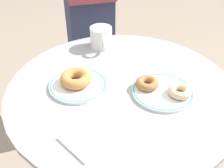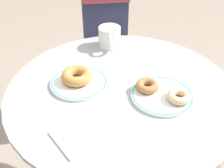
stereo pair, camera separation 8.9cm
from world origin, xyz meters
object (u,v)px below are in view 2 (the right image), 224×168
object	(u,v)px
plate_left	(79,83)
donut_old_fashioned	(77,76)
plate_right	(162,95)
donut_cinnamon	(147,86)
coffee_mug	(110,37)
paper_napkin	(76,137)
donut_glazed	(179,96)
cafe_table	(121,135)

from	to	relation	value
plate_left	donut_old_fashioned	size ratio (longest dim) A/B	1.83
plate_left	plate_right	size ratio (longest dim) A/B	0.98
plate_left	donut_old_fashioned	world-z (taller)	donut_old_fashioned
donut_old_fashioned	donut_cinnamon	size ratio (longest dim) A/B	1.40
plate_right	coffee_mug	size ratio (longest dim) A/B	1.69
paper_napkin	donut_old_fashioned	bearing A→B (deg)	124.88
plate_right	donut_cinnamon	world-z (taller)	donut_cinnamon
plate_left	coffee_mug	world-z (taller)	coffee_mug
donut_glazed	plate_right	bearing A→B (deg)	-178.60
donut_old_fashioned	paper_napkin	size ratio (longest dim) A/B	0.91
cafe_table	plate_left	world-z (taller)	plate_left
plate_right	donut_cinnamon	xyz separation A→B (m)	(-0.05, 0.00, 0.02)
cafe_table	donut_glazed	size ratio (longest dim) A/B	10.19
plate_right	donut_old_fashioned	distance (m)	0.29
plate_right	coffee_mug	bearing A→B (deg)	147.15
cafe_table	donut_old_fashioned	bearing A→B (deg)	-159.60
plate_right	donut_glazed	size ratio (longest dim) A/B	2.63
plate_right	plate_left	bearing A→B (deg)	-164.13
donut_cinnamon	plate_right	bearing A→B (deg)	-2.12
cafe_table	plate_left	distance (m)	0.29
plate_right	donut_cinnamon	bearing A→B (deg)	177.88
donut_cinnamon	coffee_mug	world-z (taller)	coffee_mug
donut_cinnamon	coffee_mug	xyz separation A→B (m)	(-0.27, 0.21, 0.02)
cafe_table	coffee_mug	world-z (taller)	coffee_mug
donut_glazed	coffee_mug	world-z (taller)	coffee_mug
coffee_mug	donut_glazed	bearing A→B (deg)	-28.74
donut_cinnamon	donut_old_fashioned	bearing A→B (deg)	-161.50
plate_left	paper_napkin	xyz separation A→B (m)	(0.14, -0.21, -0.00)
donut_glazed	donut_cinnamon	size ratio (longest dim) A/B	1.00
donut_glazed	paper_napkin	world-z (taller)	donut_glazed
plate_left	plate_right	distance (m)	0.29
plate_right	paper_napkin	bearing A→B (deg)	-115.89
donut_old_fashioned	coffee_mug	size ratio (longest dim) A/B	0.90
cafe_table	coffee_mug	distance (m)	0.41
cafe_table	paper_napkin	xyz separation A→B (m)	(-0.00, -0.26, 0.24)
donut_glazed	donut_cinnamon	bearing A→B (deg)	179.64
cafe_table	plate_right	bearing A→B (deg)	8.42
cafe_table	paper_napkin	distance (m)	0.36
cafe_table	paper_napkin	size ratio (longest dim) A/B	6.59
cafe_table	donut_cinnamon	world-z (taller)	donut_cinnamon
donut_glazed	donut_cinnamon	xyz separation A→B (m)	(-0.11, 0.00, 0.00)
cafe_table	plate_left	xyz separation A→B (m)	(-0.14, -0.06, 0.24)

